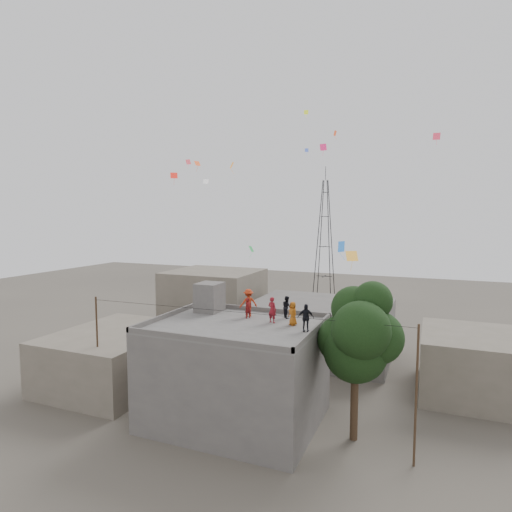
{
  "coord_description": "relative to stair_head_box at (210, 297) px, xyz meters",
  "views": [
    {
      "loc": [
        10.96,
        -23.21,
        12.75
      ],
      "look_at": [
        0.24,
        2.73,
        10.09
      ],
      "focal_mm": 30.0,
      "sensor_mm": 36.0,
      "label": 1
    }
  ],
  "objects": [
    {
      "name": "kites",
      "position": [
        3.98,
        3.48,
        8.03
      ],
      "size": [
        19.3,
        18.32,
        11.29
      ],
      "color": "red",
      "rests_on": "ground"
    },
    {
      "name": "neighbor_west",
      "position": [
        -7.8,
        -0.6,
        -5.1
      ],
      "size": [
        8.0,
        10.0,
        4.0
      ],
      "primitive_type": "cube",
      "color": "#635C4E",
      "rests_on": "ground"
    },
    {
      "name": "parapet",
      "position": [
        3.2,
        -2.6,
        -0.85
      ],
      "size": [
        10.0,
        8.0,
        0.3
      ],
      "color": "#53504D",
      "rests_on": "main_building"
    },
    {
      "name": "person_red_child",
      "position": [
        3.27,
        -0.79,
        -0.34
      ],
      "size": [
        0.53,
        0.58,
        1.32
      ],
      "primitive_type": "imported",
      "rotation": [
        0.0,
        0.0,
        0.98
      ],
      "color": "maroon",
      "rests_on": "main_building"
    },
    {
      "name": "transmission_tower",
      "position": [
        -0.8,
        37.4,
        1.97
      ],
      "size": [
        2.97,
        2.97,
        20.01
      ],
      "color": "black",
      "rests_on": "ground"
    },
    {
      "name": "person_dark_child",
      "position": [
        5.57,
        0.25,
        -0.28
      ],
      "size": [
        0.86,
        0.88,
        1.44
      ],
      "primitive_type": "imported",
      "rotation": [
        0.0,
        0.0,
        2.23
      ],
      "color": "black",
      "rests_on": "main_building"
    },
    {
      "name": "neighbor_east",
      "position": [
        17.2,
        7.4,
        -4.9
      ],
      "size": [
        7.0,
        8.0,
        4.4
      ],
      "primitive_type": "cube",
      "color": "#635C4E",
      "rests_on": "ground"
    },
    {
      "name": "ground",
      "position": [
        3.2,
        -2.6,
        -7.1
      ],
      "size": [
        140.0,
        140.0,
        0.0
      ],
      "primitive_type": "plane",
      "color": "#47413A",
      "rests_on": "ground"
    },
    {
      "name": "person_red_adult",
      "position": [
        5.13,
        -1.31,
        -0.19
      ],
      "size": [
        0.68,
        0.54,
        1.62
      ],
      "primitive_type": "imported",
      "rotation": [
        0.0,
        0.0,
        2.85
      ],
      "color": "maroon",
      "rests_on": "main_building"
    },
    {
      "name": "tree",
      "position": [
        10.57,
        -2.0,
        -1.0
      ],
      "size": [
        4.9,
        4.6,
        9.1
      ],
      "color": "black",
      "rests_on": "ground"
    },
    {
      "name": "stair_head_box",
      "position": [
        0.0,
        0.0,
        0.0
      ],
      "size": [
        1.6,
        1.8,
        2.0
      ],
      "primitive_type": "cube",
      "color": "#53504D",
      "rests_on": "main_building"
    },
    {
      "name": "person_orange_child",
      "position": [
        6.48,
        -1.38,
        -0.28
      ],
      "size": [
        0.84,
        0.79,
        1.44
      ],
      "primitive_type": "imported",
      "rotation": [
        0.0,
        0.0,
        -0.63
      ],
      "color": "#A85513",
      "rests_on": "main_building"
    },
    {
      "name": "person_orange_adult",
      "position": [
        3.08,
        -0.31,
        -0.09
      ],
      "size": [
        1.34,
        1.25,
        1.82
      ],
      "primitive_type": "imported",
      "rotation": [
        0.0,
        0.0,
        -2.49
      ],
      "color": "#B73114",
      "rests_on": "main_building"
    },
    {
      "name": "person_dark_adult",
      "position": [
        7.6,
        -2.47,
        -0.2
      ],
      "size": [
        1.02,
        0.74,
        1.6
      ],
      "primitive_type": "imported",
      "rotation": [
        0.0,
        0.0,
        0.42
      ],
      "color": "black",
      "rests_on": "main_building"
    },
    {
      "name": "neighbor_north",
      "position": [
        5.2,
        11.4,
        -4.6
      ],
      "size": [
        12.0,
        9.0,
        5.0
      ],
      "primitive_type": "cube",
      "color": "#53504D",
      "rests_on": "ground"
    },
    {
      "name": "neighbor_northwest",
      "position": [
        -6.8,
        13.4,
        -3.6
      ],
      "size": [
        9.0,
        8.0,
        7.0
      ],
      "primitive_type": "cube",
      "color": "#635C4E",
      "rests_on": "ground"
    },
    {
      "name": "main_building",
      "position": [
        3.2,
        -2.6,
        -4.05
      ],
      "size": [
        10.0,
        8.0,
        6.1
      ],
      "color": "#53504D",
      "rests_on": "ground"
    },
    {
      "name": "utility_line",
      "position": [
        3.7,
        -3.85,
        -3.27
      ],
      "size": [
        20.12,
        0.62,
        7.4
      ],
      "color": "black",
      "rests_on": "ground"
    }
  ]
}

